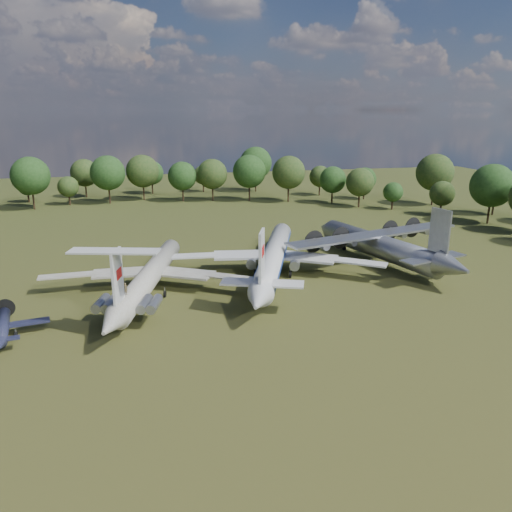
{
  "coord_description": "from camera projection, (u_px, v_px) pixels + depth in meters",
  "views": [
    {
      "loc": [
        -4.52,
        -73.19,
        26.97
      ],
      "look_at": [
        12.22,
        -0.12,
        5.0
      ],
      "focal_mm": 35.0,
      "sensor_mm": 36.0,
      "label": 1
    }
  ],
  "objects": [
    {
      "name": "ground",
      "position": [
        179.0,
        292.0,
        77.02
      ],
      "size": [
        300.0,
        300.0,
        0.0
      ],
      "primitive_type": "plane",
      "color": "#1C3511",
      "rests_on": "ground"
    },
    {
      "name": "person_on_il62",
      "position": [
        125.0,
        289.0,
        63.4
      ],
      "size": [
        0.7,
        0.64,
        1.61
      ],
      "primitive_type": "imported",
      "rotation": [
        0.0,
        0.0,
        2.57
      ],
      "color": "olive",
      "rests_on": "il62_airliner"
    },
    {
      "name": "small_prop_west",
      "position": [
        3.0,
        329.0,
        61.3
      ],
      "size": [
        13.31,
        16.46,
        2.16
      ],
      "primitive_type": null,
      "rotation": [
        0.0,
        0.0,
        0.18
      ],
      "color": "#161B31",
      "rests_on": "ground"
    },
    {
      "name": "tu104_jet",
      "position": [
        274.0,
        261.0,
        84.22
      ],
      "size": [
        52.41,
        59.78,
        4.99
      ],
      "primitive_type": null,
      "rotation": [
        0.0,
        0.0,
        -0.35
      ],
      "color": "silver",
      "rests_on": "ground"
    },
    {
      "name": "an12_transport",
      "position": [
        379.0,
        249.0,
        90.81
      ],
      "size": [
        45.91,
        48.91,
        5.36
      ],
      "primitive_type": null,
      "rotation": [
        0.0,
        0.0,
        0.27
      ],
      "color": "#A6A8AE",
      "rests_on": "ground"
    },
    {
      "name": "il62_airliner",
      "position": [
        150.0,
        280.0,
        75.92
      ],
      "size": [
        44.51,
        51.72,
        4.35
      ],
      "primitive_type": null,
      "rotation": [
        0.0,
        0.0,
        -0.26
      ],
      "color": "silver",
      "rests_on": "ground"
    }
  ]
}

